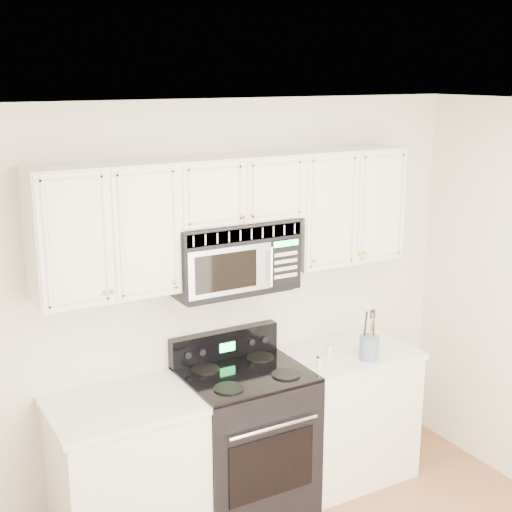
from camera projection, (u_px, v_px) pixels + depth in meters
room at (400, 410)px, 3.16m from camera, size 3.51×3.51×2.61m
base_cabinet_left at (127, 478)px, 4.21m from camera, size 0.86×0.65×0.92m
base_cabinet_right at (346, 416)px, 4.97m from camera, size 0.86×0.65×0.92m
range at (245, 437)px, 4.56m from camera, size 0.76×0.69×1.12m
upper_cabinets at (233, 211)px, 4.33m from camera, size 2.44×0.37×0.75m
microwave at (231, 256)px, 4.36m from camera, size 0.77×0.44×0.43m
utensil_crock at (369, 347)px, 4.67m from camera, size 0.13×0.13×0.34m
shaker_salt at (319, 362)px, 4.53m from camera, size 0.04×0.04×0.09m
shaker_pepper at (329, 349)px, 4.72m from camera, size 0.04×0.04×0.10m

